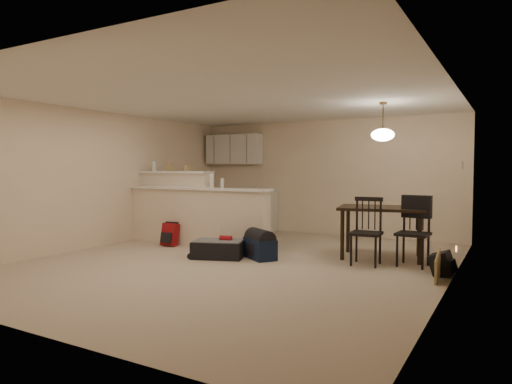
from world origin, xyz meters
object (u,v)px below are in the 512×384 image
Objects in this scene: dining_chair_near at (366,231)px; dining_chair_far at (413,232)px; navy_duffel at (260,249)px; black_daypack at (442,264)px; suitcase at (218,249)px; pendant_lamp at (383,134)px; dining_table at (382,213)px; red_backpack at (170,235)px.

dining_chair_near is 0.99× the size of dining_chair_far.
black_daypack is (2.69, 0.23, -0.01)m from navy_duffel.
black_daypack is at bearing -11.03° from dining_chair_near.
pendant_lamp is at bearing 9.63° from suitcase.
dining_chair_far is at bearing 52.88° from black_daypack.
dining_chair_near reaches higher than black_daypack.
dining_chair_far is 2.96× the size of black_daypack.
dining_table is 1.45× the size of dining_chair_near.
black_daypack is at bearing -3.96° from red_backpack.
pendant_lamp reaches higher than black_daypack.
navy_duffel is 1.73× the size of black_daypack.
pendant_lamp is 0.61× the size of dining_chair_far.
dining_table is at bearing 9.63° from suitcase.
dining_chair_near reaches higher than navy_duffel.
dining_table is 0.69m from dining_chair_near.
pendant_lamp is at bearing 7.96° from red_backpack.
dining_table is at bearing 80.42° from dining_chair_near.
dining_chair_far is 3.02m from suitcase.
dining_table is 1.26m from pendant_lamp.
suitcase is at bearing -159.00° from dining_chair_far.
red_backpack is 2.07m from navy_duffel.
dining_chair_near reaches higher than red_backpack.
dining_table is 2.70m from suitcase.
red_backpack is (-3.66, -0.14, -0.30)m from dining_chair_near.
suitcase is at bearing -161.88° from dining_table.
navy_duffel is (-1.67, -1.02, -1.83)m from pendant_lamp.
dining_table is 4.26× the size of black_daypack.
pendant_lamp is at bearing 80.42° from dining_chair_near.
dining_chair_near is (-0.07, -0.65, -1.48)m from pendant_lamp.
pendant_lamp is (0.00, 0.00, 1.26)m from dining_table.
dining_table reaches higher than red_backpack.
red_backpack is (-4.29, -0.39, -0.30)m from dining_chair_far.
dining_chair_near is 1.15m from black_daypack.
dining_table is 2.04m from navy_duffel.
red_backpack is at bearing 141.43° from suitcase.
dining_table is 2.38× the size of pendant_lamp.
red_backpack reaches higher than navy_duffel.
pendant_lamp reaches higher than dining_table.
dining_chair_near is at bearing -3.70° from suitcase.
pendant_lamp reaches higher than red_backpack.
red_backpack is (-3.73, -0.79, -0.52)m from dining_table.
dining_chair_far reaches higher than dining_chair_near.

